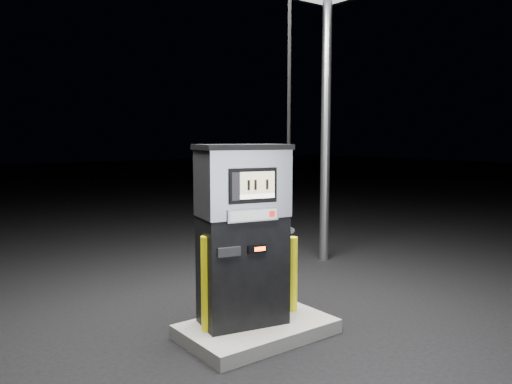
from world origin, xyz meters
TOP-DOWN VIEW (x-y plane):
  - ground at (0.00, 0.00)m, footprint 80.00×80.00m
  - pump_island at (0.00, 0.00)m, footprint 1.60×1.00m
  - fuel_dispenser at (-0.12, 0.10)m, footprint 1.11×0.75m
  - bollard_left at (-0.55, 0.12)m, footprint 0.14×0.14m
  - bollard_right at (0.55, 0.05)m, footprint 0.13×0.13m

SIDE VIEW (x-z plane):
  - ground at x=0.00m, z-range 0.00..0.00m
  - pump_island at x=0.00m, z-range 0.00..0.15m
  - bollard_right at x=0.55m, z-range 0.15..1.02m
  - bollard_left at x=-0.55m, z-range 0.15..1.15m
  - fuel_dispenser at x=-0.12m, z-range -0.86..3.14m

